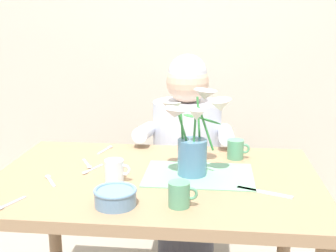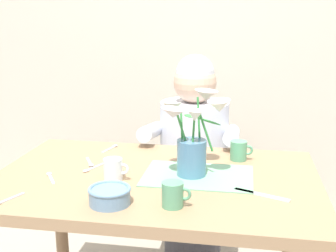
{
  "view_description": "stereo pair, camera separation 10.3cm",
  "coord_description": "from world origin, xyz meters",
  "px_view_note": "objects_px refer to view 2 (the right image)",
  "views": [
    {
      "loc": [
        0.21,
        -1.53,
        1.32
      ],
      "look_at": [
        0.04,
        0.05,
        0.92
      ],
      "focal_mm": 47.36,
      "sensor_mm": 36.0,
      "label": 1
    },
    {
      "loc": [
        0.31,
        -1.51,
        1.32
      ],
      "look_at": [
        0.04,
        0.05,
        0.92
      ],
      "focal_mm": 47.36,
      "sensor_mm": 36.0,
      "label": 2
    }
  ],
  "objects_px": {
    "seated_person": "(194,167)",
    "flower_vase": "(193,136)",
    "dinner_knife": "(261,195)",
    "ceramic_bowl": "(110,195)",
    "ceramic_mug": "(114,169)",
    "tea_cup": "(239,151)",
    "coffee_cup": "(173,195)"
  },
  "relations": [
    {
      "from": "flower_vase",
      "to": "dinner_knife",
      "type": "bearing_deg",
      "value": -30.04
    },
    {
      "from": "seated_person",
      "to": "tea_cup",
      "type": "distance_m",
      "value": 0.49
    },
    {
      "from": "dinner_knife",
      "to": "tea_cup",
      "type": "xyz_separation_m",
      "value": [
        -0.08,
        0.36,
        0.04
      ]
    },
    {
      "from": "flower_vase",
      "to": "tea_cup",
      "type": "xyz_separation_m",
      "value": [
        0.17,
        0.22,
        -0.11
      ]
    },
    {
      "from": "seated_person",
      "to": "flower_vase",
      "type": "height_order",
      "value": "seated_person"
    },
    {
      "from": "dinner_knife",
      "to": "flower_vase",
      "type": "bearing_deg",
      "value": 172.24
    },
    {
      "from": "ceramic_bowl",
      "to": "ceramic_mug",
      "type": "distance_m",
      "value": 0.21
    },
    {
      "from": "ceramic_bowl",
      "to": "dinner_knife",
      "type": "xyz_separation_m",
      "value": [
        0.47,
        0.15,
        -0.03
      ]
    },
    {
      "from": "ceramic_bowl",
      "to": "tea_cup",
      "type": "bearing_deg",
      "value": 52.39
    },
    {
      "from": "ceramic_bowl",
      "to": "tea_cup",
      "type": "xyz_separation_m",
      "value": [
        0.39,
        0.51,
        0.01
      ]
    },
    {
      "from": "ceramic_mug",
      "to": "coffee_cup",
      "type": "distance_m",
      "value": 0.31
    },
    {
      "from": "seated_person",
      "to": "ceramic_bowl",
      "type": "bearing_deg",
      "value": -98.82
    },
    {
      "from": "seated_person",
      "to": "ceramic_mug",
      "type": "xyz_separation_m",
      "value": [
        -0.21,
        -0.68,
        0.22
      ]
    },
    {
      "from": "dinner_knife",
      "to": "tea_cup",
      "type": "bearing_deg",
      "value": 125.12
    },
    {
      "from": "dinner_knife",
      "to": "ceramic_mug",
      "type": "xyz_separation_m",
      "value": [
        -0.52,
        0.05,
        0.04
      ]
    },
    {
      "from": "flower_vase",
      "to": "dinner_knife",
      "type": "distance_m",
      "value": 0.32
    },
    {
      "from": "ceramic_bowl",
      "to": "ceramic_mug",
      "type": "xyz_separation_m",
      "value": [
        -0.05,
        0.2,
        0.01
      ]
    },
    {
      "from": "flower_vase",
      "to": "ceramic_bowl",
      "type": "relative_size",
      "value": 2.28
    },
    {
      "from": "ceramic_bowl",
      "to": "dinner_knife",
      "type": "height_order",
      "value": "ceramic_bowl"
    },
    {
      "from": "dinner_knife",
      "to": "seated_person",
      "type": "bearing_deg",
      "value": 135.08
    },
    {
      "from": "flower_vase",
      "to": "dinner_knife",
      "type": "xyz_separation_m",
      "value": [
        0.25,
        -0.14,
        -0.15
      ]
    },
    {
      "from": "seated_person",
      "to": "flower_vase",
      "type": "xyz_separation_m",
      "value": [
        0.06,
        -0.59,
        0.33
      ]
    },
    {
      "from": "seated_person",
      "to": "ceramic_bowl",
      "type": "distance_m",
      "value": 0.92
    },
    {
      "from": "dinner_knife",
      "to": "coffee_cup",
      "type": "distance_m",
      "value": 0.31
    },
    {
      "from": "flower_vase",
      "to": "dinner_knife",
      "type": "relative_size",
      "value": 1.64
    },
    {
      "from": "flower_vase",
      "to": "seated_person",
      "type": "bearing_deg",
      "value": 95.87
    },
    {
      "from": "seated_person",
      "to": "flower_vase",
      "type": "relative_size",
      "value": 3.65
    },
    {
      "from": "tea_cup",
      "to": "dinner_knife",
      "type": "bearing_deg",
      "value": -77.16
    },
    {
      "from": "coffee_cup",
      "to": "seated_person",
      "type": "bearing_deg",
      "value": 92.28
    },
    {
      "from": "flower_vase",
      "to": "dinner_knife",
      "type": "height_order",
      "value": "flower_vase"
    },
    {
      "from": "ceramic_mug",
      "to": "tea_cup",
      "type": "bearing_deg",
      "value": 34.87
    },
    {
      "from": "seated_person",
      "to": "ceramic_mug",
      "type": "height_order",
      "value": "seated_person"
    }
  ]
}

